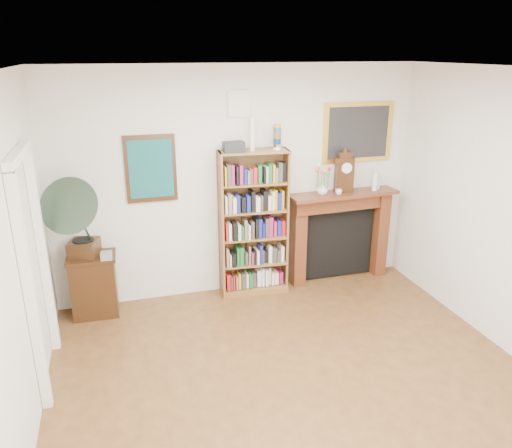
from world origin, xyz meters
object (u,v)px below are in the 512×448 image
(cd_stack, at_px, (106,256))
(mantel_clock, at_px, (344,173))
(side_cabinet, at_px, (94,285))
(bottle_left, at_px, (375,181))
(gramophone, at_px, (79,214))
(flower_vase, at_px, (322,189))
(fireplace, at_px, (339,228))
(bottle_right, at_px, (378,181))
(teacup, at_px, (339,192))
(bookshelf, at_px, (254,216))

(cd_stack, xyz_separation_m, mantel_clock, (2.96, 0.22, 0.69))
(cd_stack, height_order, mantel_clock, mantel_clock)
(side_cabinet, bearing_deg, bottle_left, 2.19)
(gramophone, height_order, flower_vase, gramophone)
(side_cabinet, relative_size, flower_vase, 5.15)
(fireplace, xyz_separation_m, mantel_clock, (0.00, -0.04, 0.75))
(fireplace, distance_m, gramophone, 3.25)
(cd_stack, xyz_separation_m, bottle_right, (3.45, 0.23, 0.54))
(fireplace, xyz_separation_m, flower_vase, (-0.30, -0.08, 0.57))
(bottle_right, bearing_deg, bottle_left, -144.38)
(gramophone, distance_m, mantel_clock, 3.21)
(gramophone, xyz_separation_m, bottle_left, (3.61, 0.18, 0.05))
(side_cabinet, height_order, teacup, teacup)
(gramophone, bearing_deg, cd_stack, 18.16)
(cd_stack, distance_m, teacup, 2.90)
(fireplace, bearing_deg, bookshelf, -179.47)
(side_cabinet, bearing_deg, flower_vase, 2.39)
(bookshelf, bearing_deg, teacup, 1.21)
(bookshelf, xyz_separation_m, cd_stack, (-1.76, -0.19, -0.24))
(bookshelf, distance_m, bottle_right, 1.72)
(side_cabinet, relative_size, fireplace, 0.51)
(flower_vase, bearing_deg, gramophone, -176.40)
(bottle_right, bearing_deg, flower_vase, -176.51)
(bookshelf, distance_m, flower_vase, 0.93)
(gramophone, xyz_separation_m, flower_vase, (2.89, 0.18, -0.00))
(fireplace, relative_size, cd_stack, 12.16)
(side_cabinet, xyz_separation_m, bottle_left, (3.55, 0.03, 0.97))
(flower_vase, height_order, bottle_right, bottle_right)
(flower_vase, bearing_deg, side_cabinet, -179.31)
(flower_vase, distance_m, bottle_right, 0.80)
(bookshelf, bearing_deg, flower_vase, 3.85)
(bookshelf, xyz_separation_m, bottle_right, (1.69, 0.04, 0.30))
(side_cabinet, height_order, gramophone, gramophone)
(side_cabinet, relative_size, gramophone, 0.75)
(bookshelf, relative_size, cd_stack, 17.51)
(side_cabinet, height_order, flower_vase, flower_vase)
(fireplace, height_order, flower_vase, flower_vase)
(cd_stack, height_order, bottle_left, bottle_left)
(teacup, bearing_deg, cd_stack, -177.51)
(teacup, bearing_deg, bookshelf, 176.60)
(side_cabinet, xyz_separation_m, mantel_clock, (3.13, 0.07, 1.10))
(cd_stack, bearing_deg, fireplace, 4.90)
(bookshelf, height_order, flower_vase, bookshelf)
(bookshelf, relative_size, mantel_clock, 4.06)
(flower_vase, height_order, teacup, flower_vase)
(side_cabinet, bearing_deg, teacup, 1.34)
(flower_vase, bearing_deg, mantel_clock, 7.30)
(flower_vase, xyz_separation_m, bottle_left, (0.73, -0.00, 0.05))
(mantel_clock, distance_m, bottle_right, 0.51)
(side_cabinet, bearing_deg, cd_stack, -37.75)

